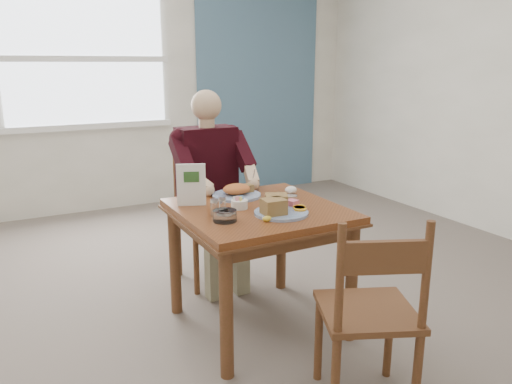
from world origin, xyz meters
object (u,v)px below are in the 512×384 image
near_plate (279,208)px  chair_near (370,314)px  diner (211,174)px  far_plate (237,192)px  table (259,226)px  chair_far (207,216)px

near_plate → chair_near: bearing=-86.4°
chair_near → diner: (-0.08, 1.61, 0.33)m
chair_near → far_plate: 1.22m
chair_near → diner: size_ratio=0.69×
diner → table: bearing=-90.0°
table → chair_far: size_ratio=0.97×
chair_far → far_plate: size_ratio=2.90×
table → chair_near: 0.92m
chair_far → chair_near: 1.70m
chair_far → diner: 0.34m
chair_far → table: bearing=-90.0°
table → far_plate: bearing=90.6°
chair_far → far_plate: 0.60m
chair_far → chair_near: same height
diner → near_plate: bearing=-87.6°
chair_far → chair_near: bearing=-87.2°
table → chair_near: size_ratio=0.97×
table → far_plate: (-0.00, 0.28, 0.14)m
chair_near → far_plate: (-0.09, 1.18, 0.30)m
table → diner: bearing=90.0°
chair_far → near_plate: chair_far is taller
chair_far → chair_near: size_ratio=1.00×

